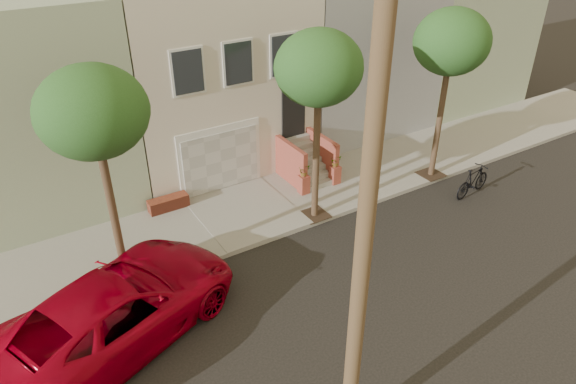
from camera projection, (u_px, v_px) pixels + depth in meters
ground at (363, 294)px, 14.69m from camera, size 90.00×90.00×0.00m
sidewalk at (268, 206)px, 18.56m from camera, size 40.00×3.70×0.15m
house_row at (194, 65)px, 21.01m from camera, size 33.10×11.70×7.00m
tree_left at (93, 114)px, 12.37m from camera, size 2.70×2.57×6.30m
tree_mid at (319, 69)px, 15.30m from camera, size 2.70×2.57×6.30m
tree_right at (452, 43)px, 17.79m from camera, size 2.70×2.57×6.30m
pickup_truck at (116, 310)px, 12.86m from camera, size 7.24×5.33×1.83m
motorcycle at (473, 181)px, 19.09m from camera, size 1.95×0.80×1.14m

